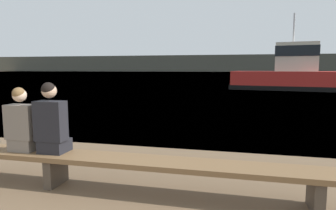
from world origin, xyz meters
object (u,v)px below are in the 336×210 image
Objects in this scene: tugboat_red at (291,75)px; person_right at (51,122)px; bench_main at (55,158)px; person_left at (22,124)px.

person_right is at bearing 173.20° from tugboat_red.
tugboat_red is at bearing 73.17° from bench_main.
person_left is (-0.52, -0.00, 0.47)m from bench_main.
tugboat_red reaches higher than person_left.
tugboat_red is at bearing 73.08° from person_right.
tugboat_red is (6.93, 21.20, 0.27)m from person_left.
bench_main is 0.52m from person_right.
person_left is 0.92× the size of person_right.
tugboat_red reaches higher than person_right.
person_right is at bearing -0.23° from person_left.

